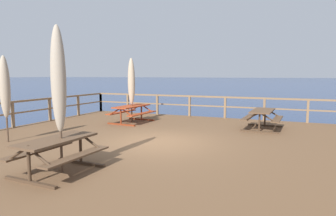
{
  "coord_description": "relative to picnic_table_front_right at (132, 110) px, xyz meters",
  "views": [
    {
      "loc": [
        3.97,
        -8.42,
        2.93
      ],
      "look_at": [
        0.0,
        0.92,
        1.78
      ],
      "focal_mm": 31.35,
      "sensor_mm": 36.0,
      "label": 1
    }
  ],
  "objects": [
    {
      "name": "picnic_table_front_right",
      "position": [
        0.0,
        0.0,
        0.0
      ],
      "size": [
        1.53,
        2.1,
        0.78
      ],
      "color": "#993819",
      "rests_on": "wooden_deck"
    },
    {
      "name": "patio_umbrella_tall_back_right",
      "position": [
        -1.71,
        -4.96,
        1.2
      ],
      "size": [
        0.32,
        0.32,
        2.76
      ],
      "color": "#4C3828",
      "rests_on": "wooden_deck"
    },
    {
      "name": "patio_umbrella_short_mid",
      "position": [
        -0.01,
        0.04,
        1.28
      ],
      "size": [
        0.32,
        0.32,
        2.9
      ],
      "color": "#4C3828",
      "rests_on": "wooden_deck"
    },
    {
      "name": "railing_waterside_far",
      "position": [
        2.7,
        2.93,
        0.19
      ],
      "size": [
        13.1,
        0.1,
        1.09
      ],
      "color": "brown",
      "rests_on": "wooden_deck"
    },
    {
      "name": "picnic_table_front_left",
      "position": [
        1.97,
        -6.65,
        -0.01
      ],
      "size": [
        1.46,
        1.88,
        0.78
      ],
      "color": "brown",
      "rests_on": "wooden_deck"
    },
    {
      "name": "wooden_deck",
      "position": [
        2.7,
        -3.05,
        -0.95
      ],
      "size": [
        13.3,
        12.26,
        0.78
      ],
      "primitive_type": "cube",
      "color": "brown",
      "rests_on": "ground"
    },
    {
      "name": "patio_umbrella_short_back",
      "position": [
        2.02,
        -6.57,
        1.48
      ],
      "size": [
        0.32,
        0.32,
        3.21
      ],
      "color": "#4C3828",
      "rests_on": "wooden_deck"
    },
    {
      "name": "picnic_table_mid_right",
      "position": [
        5.62,
        0.59,
        -0.0
      ],
      "size": [
        1.49,
        1.94,
        0.78
      ],
      "color": "brown",
      "rests_on": "wooden_deck"
    },
    {
      "name": "railing_side_left",
      "position": [
        -3.81,
        -3.05,
        0.19
      ],
      "size": [
        0.1,
        12.06,
        1.09
      ],
      "color": "brown",
      "rests_on": "wooden_deck"
    },
    {
      "name": "ground_plane",
      "position": [
        2.7,
        -3.05,
        -1.34
      ],
      "size": [
        600.0,
        600.0,
        0.0
      ],
      "primitive_type": "plane",
      "color": "navy"
    }
  ]
}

